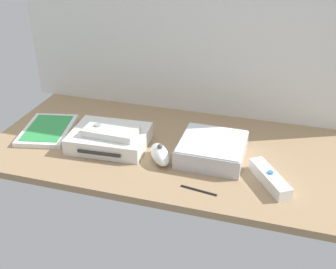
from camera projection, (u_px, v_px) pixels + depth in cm
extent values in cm
cube|color=#9E7F5B|center=(168.00, 150.00, 113.71)|extent=(100.00, 48.00, 2.00)
cube|color=white|center=(192.00, 12.00, 118.09)|extent=(110.00, 1.20, 64.00)
cube|color=white|center=(110.00, 138.00, 113.09)|extent=(21.89, 17.19, 4.40)
cube|color=#2D2D2D|center=(99.00, 153.00, 106.13)|extent=(12.01, 1.29, 0.80)
cube|color=silver|center=(212.00, 150.00, 107.21)|extent=(17.14, 17.14, 5.00)
cube|color=silver|center=(213.00, 141.00, 105.91)|extent=(16.46, 16.46, 0.30)
cube|color=white|center=(48.00, 130.00, 120.35)|extent=(17.20, 21.38, 1.40)
cube|color=green|center=(47.00, 128.00, 119.96)|extent=(14.26, 18.28, 0.16)
cube|color=white|center=(270.00, 178.00, 97.57)|extent=(11.19, 14.32, 3.00)
cylinder|color=#387FDB|center=(270.00, 172.00, 96.74)|extent=(1.40, 1.40, 0.40)
ellipsoid|color=white|center=(160.00, 154.00, 106.05)|extent=(9.05, 10.81, 4.00)
sphere|color=#4C4C4C|center=(159.00, 147.00, 104.87)|extent=(1.40, 1.40, 1.40)
cube|color=white|center=(111.00, 131.00, 110.12)|extent=(14.58, 8.33, 2.00)
cylinder|color=#99999E|center=(98.00, 125.00, 110.60)|extent=(2.05, 2.05, 0.40)
cylinder|color=black|center=(199.00, 190.00, 95.50)|extent=(9.01, 1.98, 0.70)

